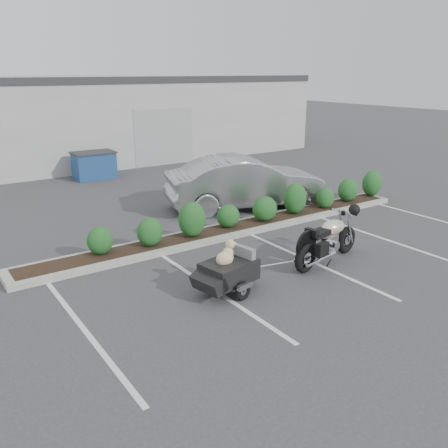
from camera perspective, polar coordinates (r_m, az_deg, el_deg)
ground at (r=10.93m, az=3.85°, el=-4.97°), size 90.00×90.00×0.00m
planter_kerb at (r=13.11m, az=1.34°, el=-0.61°), size 12.00×1.00×0.15m
building at (r=25.74m, az=-20.74°, el=11.85°), size 26.00×10.00×4.00m
motorcycle at (r=11.14m, az=12.40°, el=-1.93°), size 2.34×0.96×1.35m
pet_trailer at (r=9.45m, az=0.52°, el=-5.62°), size 1.90×1.08×1.12m
sedan at (r=15.28m, az=2.61°, el=5.03°), size 5.34×3.18×1.66m
dumpster at (r=20.28m, az=-15.36°, el=6.86°), size 1.70×1.18×1.10m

